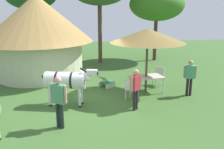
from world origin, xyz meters
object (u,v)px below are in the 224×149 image
patio_dining_table (146,78)px  acacia_tree_right_background (157,5)px  patio_chair_east_end (131,88)px  guest_behind_table (190,75)px  patio_chair_near_lawn (159,75)px  guest_beside_umbrella (136,86)px  striped_lounge_chair (106,82)px  zebra_by_umbrella (67,81)px  shade_umbrella (148,36)px  standing_watcher (59,98)px  thatched_hut (38,32)px

patio_dining_table → acacia_tree_right_background: bearing=70.5°
patio_chair_east_end → acacia_tree_right_background: 9.14m
guest_behind_table → acacia_tree_right_background: size_ratio=0.31×
patio_chair_near_lawn → guest_beside_umbrella: guest_beside_umbrella is taller
striped_lounge_chair → guest_beside_umbrella: bearing=-21.3°
patio_chair_east_end → zebra_by_umbrella: bearing=-133.5°
patio_dining_table → guest_beside_umbrella: guest_beside_umbrella is taller
shade_umbrella → acacia_tree_right_background: (2.43, 6.86, 1.36)m
standing_watcher → acacia_tree_right_background: (6.02, 9.89, 2.89)m
thatched_hut → acacia_tree_right_background: size_ratio=1.18×
striped_lounge_chair → patio_chair_east_end: bearing=-13.6°
thatched_hut → shade_umbrella: (5.16, -3.53, 0.10)m
patio_dining_table → patio_chair_near_lawn: bearing=46.0°
guest_behind_table → acacia_tree_right_background: (0.68, 7.52, 2.97)m
shade_umbrella → guest_beside_umbrella: (-0.90, -1.91, -1.61)m
shade_umbrella → standing_watcher: 4.94m
thatched_hut → guest_behind_table: 8.23m
striped_lounge_chair → zebra_by_umbrella: size_ratio=0.43×
patio_chair_east_end → striped_lounge_chair: 2.09m
thatched_hut → zebra_by_umbrella: bearing=-69.7°
standing_watcher → patio_dining_table: bearing=74.8°
patio_chair_near_lawn → striped_lounge_chair: bearing=43.7°
patio_chair_near_lawn → standing_watcher: bearing=85.4°
shade_umbrella → patio_chair_east_end: bearing=-132.9°
thatched_hut → patio_dining_table: thatched_hut is taller
guest_behind_table → zebra_by_umbrella: size_ratio=0.72×
patio_chair_east_end → guest_beside_umbrella: 1.05m
thatched_hut → patio_chair_near_lawn: (6.06, -2.59, -1.94)m
patio_chair_near_lawn → standing_watcher: (-4.49, -3.96, 0.51)m
shade_umbrella → patio_chair_near_lawn: (0.90, 0.93, -2.04)m
thatched_hut → guest_beside_umbrella: thatched_hut is taller
thatched_hut → shade_umbrella: thatched_hut is taller
acacia_tree_right_background → guest_beside_umbrella: bearing=-110.8°
patio_chair_east_end → guest_behind_table: 2.68m
patio_dining_table → zebra_by_umbrella: bearing=-162.2°
shade_umbrella → guest_behind_table: shade_umbrella is taller
shade_umbrella → acacia_tree_right_background: size_ratio=0.64×
patio_dining_table → striped_lounge_chair: (-1.72, 0.95, -0.40)m
guest_beside_umbrella → acacia_tree_right_background: bearing=25.2°
patio_dining_table → zebra_by_umbrella: zebra_by_umbrella is taller
thatched_hut → guest_behind_table: (6.92, -4.19, -1.52)m
guest_behind_table → patio_chair_near_lawn: bearing=-48.9°
shade_umbrella → patio_chair_east_end: 2.42m
thatched_hut → shade_umbrella: 6.25m
patio_chair_east_end → striped_lounge_chair: patio_chair_east_end is taller
guest_beside_umbrella → striped_lounge_chair: size_ratio=1.66×
patio_dining_table → standing_watcher: 4.71m
patio_dining_table → striped_lounge_chair: bearing=151.1°
patio_chair_east_end → standing_watcher: standing_watcher is taller
patio_chair_near_lawn → zebra_by_umbrella: zebra_by_umbrella is taller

